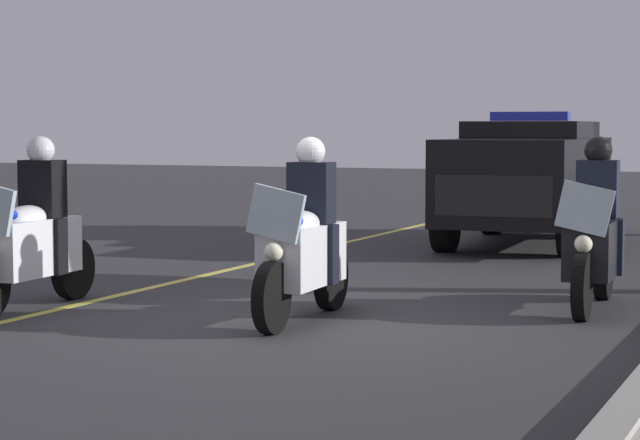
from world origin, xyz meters
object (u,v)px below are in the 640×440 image
at_px(police_motorcycle_lead_left, 32,239).
at_px(police_suv, 528,176).
at_px(police_motorcycle_lead_right, 304,246).
at_px(police_motorcycle_trailing, 594,239).

distance_m(police_motorcycle_lead_left, police_suv, 8.99).
bearing_deg(police_motorcycle_lead_left, police_motorcycle_lead_right, 98.18).
height_order(police_motorcycle_trailing, police_suv, police_suv).
distance_m(police_motorcycle_lead_right, police_motorcycle_trailing, 2.95).
bearing_deg(police_motorcycle_trailing, police_motorcycle_lead_right, -52.67).
height_order(police_motorcycle_lead_left, police_motorcycle_trailing, same).
height_order(police_motorcycle_lead_left, police_motorcycle_lead_right, same).
relative_size(police_motorcycle_trailing, police_suv, 0.43).
xyz_separation_m(police_motorcycle_lead_right, police_suv, (-8.09, 0.15, 0.37)).
xyz_separation_m(police_motorcycle_lead_left, police_suv, (-8.49, 2.94, 0.37)).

